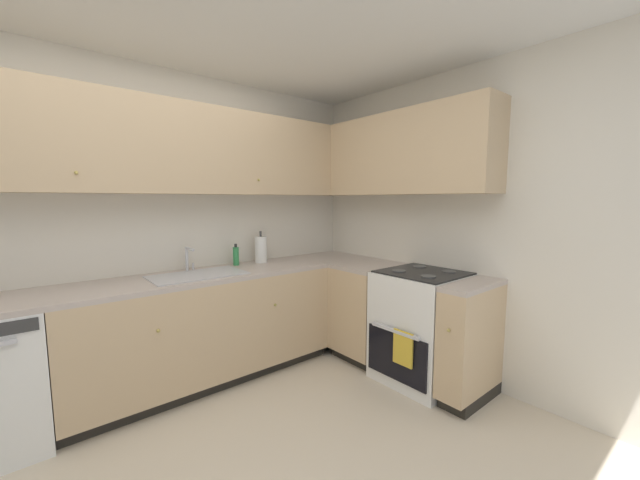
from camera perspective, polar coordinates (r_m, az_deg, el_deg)
The scene contains 13 objects.
wall_back at distance 3.15m, azimuth -27.72°, elevation 1.68°, with size 4.25×0.05×2.50m, color silver.
wall_right at distance 3.12m, azimuth 22.44°, elevation 1.90°, with size 0.05×3.30×2.50m, color silver.
lower_cabinets_back at distance 3.14m, azimuth -17.48°, elevation -13.28°, with size 2.07×0.62×0.85m.
countertop_back at distance 3.02m, azimuth -17.79°, elevation -5.42°, with size 3.27×0.60×0.04m, color #B7A89E.
lower_cabinets_right at distance 3.26m, azimuth 11.82°, elevation -12.36°, with size 0.62×1.34×0.85m.
countertop_right at distance 3.14m, azimuth 11.97°, elevation -4.78°, with size 0.60×1.34×0.03m.
oven_range at distance 3.12m, azimuth 15.85°, elevation -12.93°, with size 0.68×0.62×1.04m.
upper_cabinets_back at distance 3.06m, azimuth -22.32°, elevation 13.23°, with size 2.95×0.34×0.69m.
upper_cabinets_right at distance 3.34m, azimuth 11.13°, elevation 12.97°, with size 0.32×1.89×0.69m.
sink at distance 2.97m, azimuth -18.78°, elevation -6.09°, with size 0.70×0.40×0.10m.
faucet at distance 3.13m, azimuth -20.16°, elevation -2.51°, with size 0.07×0.16×0.20m.
soap_bottle at distance 3.31m, azimuth -13.20°, elevation -2.46°, with size 0.05×0.05×0.19m.
paper_towel_roll at distance 3.40m, azimuth -9.37°, elevation -1.49°, with size 0.11×0.11×0.30m.
Camera 1 is at (-0.65, -1.45, 1.47)m, focal length 20.16 mm.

